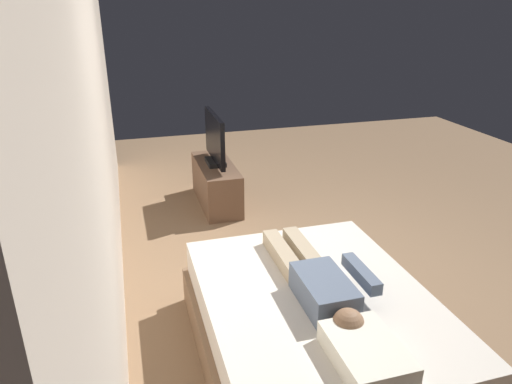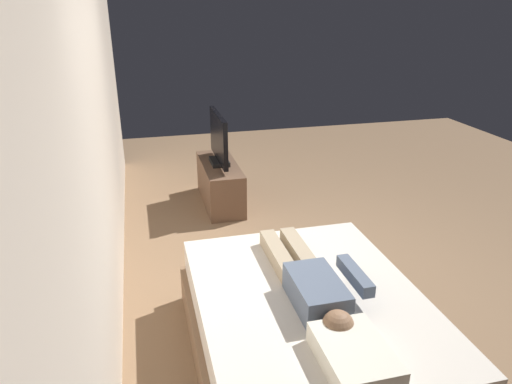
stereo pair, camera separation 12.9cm
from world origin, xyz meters
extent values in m
plane|color=#8C6B4C|center=(0.00, 0.00, 0.00)|extent=(10.00, 10.00, 0.00)
cube|color=beige|center=(0.40, 1.52, 1.40)|extent=(6.40, 0.10, 2.80)
cube|color=brown|center=(-0.98, 0.26, 0.15)|extent=(1.90, 1.48, 0.30)
cube|color=silver|center=(-0.98, 0.26, 0.42)|extent=(1.82, 1.40, 0.24)
cube|color=silver|center=(-1.61, 0.26, 0.60)|extent=(0.48, 0.34, 0.12)
cube|color=slate|center=(-1.08, 0.26, 0.63)|extent=(0.48, 0.28, 0.18)
sphere|color=#936B4C|center=(-1.41, 0.26, 0.63)|extent=(0.18, 0.18, 0.18)
cube|color=tan|center=(-0.54, 0.18, 0.60)|extent=(0.60, 0.11, 0.11)
cube|color=tan|center=(-0.54, 0.34, 0.60)|extent=(0.60, 0.11, 0.11)
cube|color=slate|center=(-1.02, -0.02, 0.67)|extent=(0.40, 0.08, 0.08)
cube|color=black|center=(-0.80, -0.16, 0.55)|extent=(0.15, 0.04, 0.02)
cube|color=brown|center=(1.83, 0.34, 0.25)|extent=(1.10, 0.40, 0.50)
cube|color=black|center=(1.83, 0.34, 0.53)|extent=(0.32, 0.20, 0.05)
cube|color=black|center=(1.83, 0.34, 0.82)|extent=(0.88, 0.05, 0.54)
camera|label=1|loc=(-3.30, 1.33, 2.28)|focal=33.08mm
camera|label=2|loc=(-3.33, 1.21, 2.28)|focal=33.08mm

